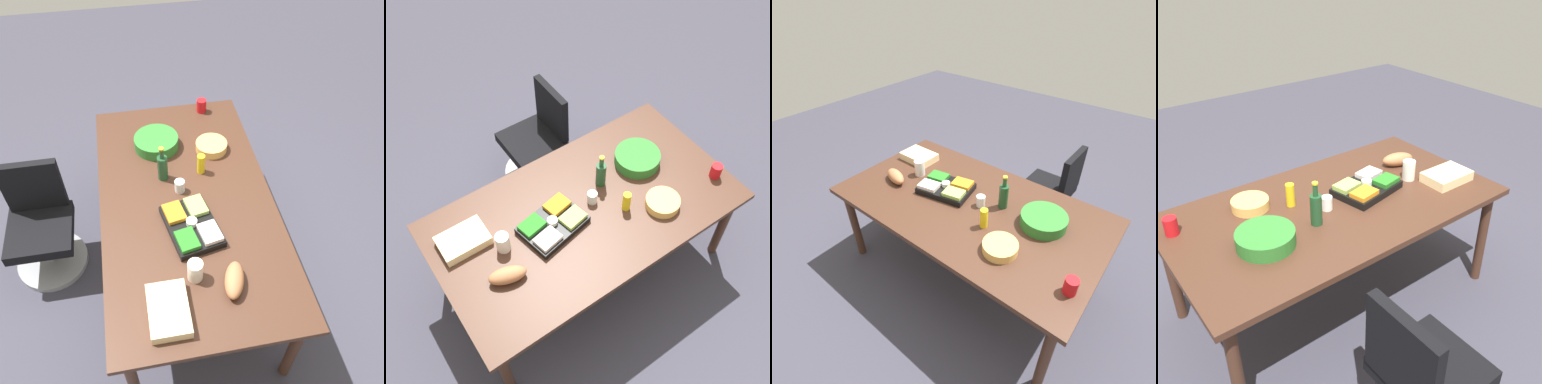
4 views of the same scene
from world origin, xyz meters
The scene contains 13 objects.
ground_plane centered at (0.00, 0.00, 0.00)m, with size 10.00×10.00×0.00m, color #3B3A47.
conference_table centered at (0.00, 0.00, 0.72)m, with size 2.12×1.17×0.80m.
office_chair centered at (-0.25, -1.08, 0.35)m, with size 0.56×0.56×0.91m.
paper_cup centered at (-0.08, -0.03, 0.84)m, with size 0.07×0.07×0.09m, color white.
bread_loaf centered at (0.70, 0.15, 0.85)m, with size 0.24×0.11×0.10m, color #A86942.
salad_bowl centered at (-0.57, -0.13, 0.84)m, with size 0.34×0.34×0.09m, color #2C712B.
red_solo_cup centered at (-0.95, 0.29, 0.85)m, with size 0.08×0.08×0.11m, color red.
wine_bottle centered at (-0.23, -0.13, 0.90)m, with size 0.07×0.07×0.28m.
sheet_cake centered at (0.80, -0.24, 0.83)m, with size 0.32×0.22×0.07m, color beige.
mustard_bottle centered at (-0.24, 0.15, 0.87)m, with size 0.06×0.06×0.15m, color yellow.
veggie_tray centered at (0.26, -0.01, 0.83)m, with size 0.47×0.38×0.09m.
mayo_jar centered at (0.61, -0.05, 0.87)m, with size 0.09×0.09×0.14m, color white.
chip_bowl centered at (-0.46, 0.27, 0.83)m, with size 0.24×0.24×0.06m, color #E4AD57.
Camera 3 is at (-1.14, 1.50, 2.30)m, focal length 28.31 mm.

